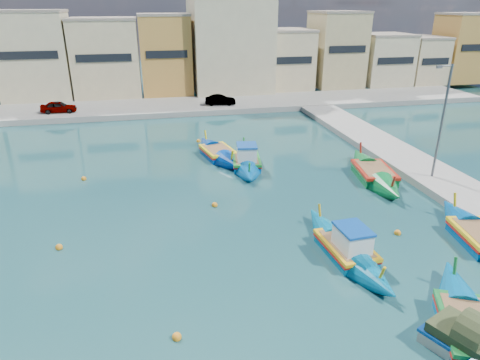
{
  "coord_description": "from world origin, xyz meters",
  "views": [
    {
      "loc": [
        -1.18,
        -17.76,
        11.5
      ],
      "look_at": [
        4.0,
        6.0,
        1.4
      ],
      "focal_mm": 32.0,
      "sensor_mm": 36.0,
      "label": 1
    }
  ],
  "objects_px": {
    "luzzu_blue_south": "(471,332)",
    "luzzu_cyan_mid": "(374,175)",
    "church_block": "(229,29)",
    "tender_near": "(471,346)",
    "quay_street_lamp": "(441,122)",
    "luzzu_turquoise_cabin": "(346,249)",
    "luzzu_green": "(218,154)",
    "luzzu_blue_cabin": "(246,162)"
  },
  "relations": [
    {
      "from": "luzzu_cyan_mid",
      "to": "tender_near",
      "type": "xyz_separation_m",
      "value": [
        -4.91,
        -15.82,
        0.18
      ]
    },
    {
      "from": "quay_street_lamp",
      "to": "luzzu_blue_cabin",
      "type": "distance_m",
      "value": 13.64
    },
    {
      "from": "church_block",
      "to": "luzzu_cyan_mid",
      "type": "relative_size",
      "value": 1.98
    },
    {
      "from": "luzzu_cyan_mid",
      "to": "tender_near",
      "type": "distance_m",
      "value": 16.57
    },
    {
      "from": "luzzu_blue_cabin",
      "to": "luzzu_green",
      "type": "relative_size",
      "value": 1.0
    },
    {
      "from": "quay_street_lamp",
      "to": "luzzu_blue_south",
      "type": "relative_size",
      "value": 0.9
    },
    {
      "from": "church_block",
      "to": "tender_near",
      "type": "height_order",
      "value": "church_block"
    },
    {
      "from": "luzzu_blue_south",
      "to": "tender_near",
      "type": "xyz_separation_m",
      "value": [
        -0.68,
        -0.78,
        0.21
      ]
    },
    {
      "from": "luzzu_blue_cabin",
      "to": "luzzu_turquoise_cabin",
      "type": "bearing_deg",
      "value": -81.31
    },
    {
      "from": "church_block",
      "to": "tender_near",
      "type": "xyz_separation_m",
      "value": [
        -0.89,
        -48.25,
        -7.93
      ]
    },
    {
      "from": "luzzu_blue_cabin",
      "to": "tender_near",
      "type": "bearing_deg",
      "value": -80.47
    },
    {
      "from": "luzzu_blue_south",
      "to": "church_block",
      "type": "bearing_deg",
      "value": 89.75
    },
    {
      "from": "tender_near",
      "to": "quay_street_lamp",
      "type": "bearing_deg",
      "value": 59.68
    },
    {
      "from": "tender_near",
      "to": "luzzu_turquoise_cabin",
      "type": "bearing_deg",
      "value": 101.09
    },
    {
      "from": "luzzu_cyan_mid",
      "to": "luzzu_turquoise_cabin",
      "type": "bearing_deg",
      "value": -125.41
    },
    {
      "from": "luzzu_turquoise_cabin",
      "to": "luzzu_green",
      "type": "bearing_deg",
      "value": 103.39
    },
    {
      "from": "luzzu_cyan_mid",
      "to": "quay_street_lamp",
      "type": "bearing_deg",
      "value": -24.73
    },
    {
      "from": "luzzu_cyan_mid",
      "to": "tender_near",
      "type": "bearing_deg",
      "value": -107.24
    },
    {
      "from": "luzzu_turquoise_cabin",
      "to": "luzzu_blue_cabin",
      "type": "xyz_separation_m",
      "value": [
        -1.99,
        13.04,
        0.02
      ]
    },
    {
      "from": "quay_street_lamp",
      "to": "luzzu_blue_south",
      "type": "bearing_deg",
      "value": -119.59
    },
    {
      "from": "quay_street_lamp",
      "to": "luzzu_blue_cabin",
      "type": "height_order",
      "value": "quay_street_lamp"
    },
    {
      "from": "luzzu_green",
      "to": "luzzu_blue_south",
      "type": "relative_size",
      "value": 0.93
    },
    {
      "from": "luzzu_turquoise_cabin",
      "to": "tender_near",
      "type": "height_order",
      "value": "luzzu_turquoise_cabin"
    },
    {
      "from": "luzzu_green",
      "to": "tender_near",
      "type": "relative_size",
      "value": 2.35
    },
    {
      "from": "church_block",
      "to": "quay_street_lamp",
      "type": "relative_size",
      "value": 2.39
    },
    {
      "from": "quay_street_lamp",
      "to": "church_block",
      "type": "bearing_deg",
      "value": 102.35
    },
    {
      "from": "tender_near",
      "to": "church_block",
      "type": "bearing_deg",
      "value": 88.95
    },
    {
      "from": "luzzu_blue_south",
      "to": "tender_near",
      "type": "bearing_deg",
      "value": -131.26
    },
    {
      "from": "quay_street_lamp",
      "to": "luzzu_green",
      "type": "xyz_separation_m",
      "value": [
        -13.42,
        8.38,
        -4.06
      ]
    },
    {
      "from": "church_block",
      "to": "luzzu_blue_cabin",
      "type": "relative_size",
      "value": 2.3
    },
    {
      "from": "church_block",
      "to": "tender_near",
      "type": "bearing_deg",
      "value": -91.05
    },
    {
      "from": "luzzu_cyan_mid",
      "to": "luzzu_blue_south",
      "type": "bearing_deg",
      "value": -105.7
    },
    {
      "from": "church_block",
      "to": "luzzu_turquoise_cabin",
      "type": "bearing_deg",
      "value": -93.13
    },
    {
      "from": "luzzu_turquoise_cabin",
      "to": "luzzu_green",
      "type": "height_order",
      "value": "luzzu_turquoise_cabin"
    },
    {
      "from": "luzzu_blue_cabin",
      "to": "luzzu_green",
      "type": "xyz_separation_m",
      "value": [
        -1.73,
        2.6,
        -0.08
      ]
    },
    {
      "from": "luzzu_blue_south",
      "to": "luzzu_cyan_mid",
      "type": "bearing_deg",
      "value": 74.3
    },
    {
      "from": "quay_street_lamp",
      "to": "luzzu_blue_south",
      "type": "distance_m",
      "value": 16.02
    },
    {
      "from": "luzzu_blue_cabin",
      "to": "luzzu_green",
      "type": "distance_m",
      "value": 3.12
    },
    {
      "from": "luzzu_cyan_mid",
      "to": "luzzu_blue_south",
      "type": "xyz_separation_m",
      "value": [
        -4.23,
        -15.05,
        -0.02
      ]
    },
    {
      "from": "luzzu_turquoise_cabin",
      "to": "tender_near",
      "type": "xyz_separation_m",
      "value": [
        1.37,
        -6.99,
        0.14
      ]
    },
    {
      "from": "church_block",
      "to": "luzzu_green",
      "type": "bearing_deg",
      "value": -103.14
    },
    {
      "from": "luzzu_cyan_mid",
      "to": "luzzu_green",
      "type": "xyz_separation_m",
      "value": [
        -10.0,
        6.8,
        -0.02
      ]
    }
  ]
}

